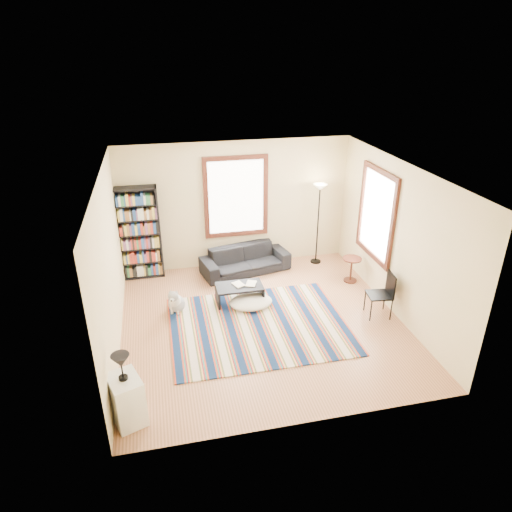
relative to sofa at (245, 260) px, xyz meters
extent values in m
cube|color=#B97A54|center=(-0.10, -2.05, -0.33)|extent=(5.00, 5.00, 0.10)
cube|color=white|center=(-0.10, -2.05, 2.57)|extent=(5.00, 5.00, 0.10)
cube|color=beige|center=(-0.10, 0.50, 1.12)|extent=(5.00, 0.10, 2.80)
cube|color=beige|center=(-0.10, -4.60, 1.12)|extent=(5.00, 0.10, 2.80)
cube|color=beige|center=(-2.65, -2.05, 1.12)|extent=(0.10, 5.00, 2.80)
cube|color=beige|center=(2.45, -2.05, 1.12)|extent=(0.10, 5.00, 2.80)
cube|color=white|center=(-0.10, 0.42, 1.32)|extent=(1.20, 0.06, 1.60)
cube|color=white|center=(2.37, -1.25, 1.32)|extent=(0.06, 1.20, 1.60)
cube|color=#0D2144|center=(-0.20, -2.16, -0.27)|extent=(3.14, 2.51, 0.02)
imported|color=black|center=(0.00, 0.00, 0.00)|extent=(1.15, 2.04, 0.56)
cube|color=black|center=(-2.21, 0.27, 0.72)|extent=(0.90, 0.30, 2.00)
cube|color=black|center=(-0.37, -1.27, -0.10)|extent=(1.01, 0.75, 0.36)
imported|color=beige|center=(-0.47, -1.27, 0.09)|extent=(0.29, 0.26, 0.02)
imported|color=beige|center=(-0.22, -1.22, 0.09)|extent=(0.27, 0.31, 0.02)
ellipsoid|color=silver|center=(-0.19, -1.49, -0.18)|extent=(0.87, 0.68, 0.21)
cylinder|color=#3E1E0F|center=(2.10, -0.94, -0.01)|extent=(0.44, 0.44, 0.54)
cube|color=black|center=(2.05, -2.30, 0.15)|extent=(0.47, 0.45, 0.86)
cube|color=white|center=(-2.40, -3.97, 0.07)|extent=(0.53, 0.60, 0.70)
camera|label=1|loc=(-1.75, -8.87, 4.38)|focal=32.00mm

